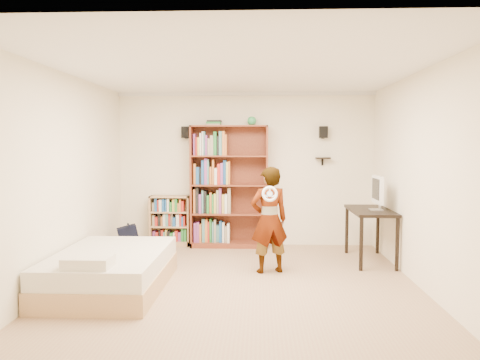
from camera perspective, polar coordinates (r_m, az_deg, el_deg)
The scene contains 14 objects.
ground at distance 6.05m, azimuth -0.03°, elevation -12.80°, with size 4.50×5.00×0.01m, color tan.
room_shell at distance 5.78m, azimuth -0.03°, elevation 4.13°, with size 4.52×5.02×2.71m.
crown_molding at distance 5.85m, azimuth -0.03°, elevation 13.06°, with size 4.50×5.00×0.06m.
speaker_left at distance 8.28m, azimuth -6.64°, elevation 5.80°, with size 0.14×0.12×0.20m, color black.
speaker_right at distance 8.26m, azimuth 10.13°, elevation 5.76°, with size 0.14×0.12×0.20m, color black.
wall_shelf at distance 8.27m, azimuth 10.08°, elevation 2.64°, with size 0.25×0.16×0.03m, color black.
tall_bookshelf at distance 8.13m, azimuth -1.31°, elevation -0.80°, with size 1.33×0.39×2.11m, color brown, non-canonical shape.
low_bookshelf at distance 8.41m, azimuth -8.53°, elevation -4.92°, with size 0.70×0.26×0.88m, color tan, non-canonical shape.
computer_desk at distance 7.45m, azimuth 15.57°, elevation -6.52°, with size 0.59×1.18×0.80m, color black, non-canonical shape.
imac at distance 7.28m, azimuth 16.26°, elevation -1.54°, with size 0.10×0.52×0.52m, color white, non-canonical shape.
daybed at distance 6.07m, azimuth -15.46°, elevation -10.02°, with size 1.29×1.99×0.59m, color silver, non-canonical shape.
person at distance 6.53m, azimuth 3.57°, elevation -4.86°, with size 0.54×0.35×1.48m, color black.
wii_wheel at distance 6.20m, azimuth 3.64°, elevation -1.71°, with size 0.21×0.21×0.04m, color white.
navy_bag at distance 7.98m, azimuth -13.36°, elevation -6.99°, with size 0.34×0.22×0.47m, color black, non-canonical shape.
Camera 1 is at (0.24, -5.78, 1.78)m, focal length 35.00 mm.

